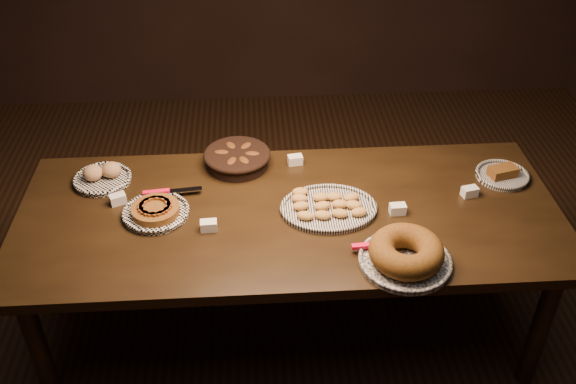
{
  "coord_description": "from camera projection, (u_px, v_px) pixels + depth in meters",
  "views": [
    {
      "loc": [
        -0.15,
        -2.22,
        2.49
      ],
      "look_at": [
        -0.0,
        0.05,
        0.82
      ],
      "focal_mm": 40.0,
      "sensor_mm": 36.0,
      "label": 1
    }
  ],
  "objects": [
    {
      "name": "bundt_cake_plate",
      "position": [
        406.0,
        254.0,
        2.52
      ],
      "size": [
        0.4,
        0.39,
        0.12
      ],
      "rotation": [
        0.0,
        0.0,
        0.39
      ],
      "color": "black",
      "rests_on": "buffet_table"
    },
    {
      "name": "tent_cards",
      "position": [
        299.0,
        196.0,
        2.88
      ],
      "size": [
        1.67,
        0.53,
        0.04
      ],
      "color": "white",
      "rests_on": "buffet_table"
    },
    {
      "name": "apple_tart_plate",
      "position": [
        156.0,
        211.0,
        2.79
      ],
      "size": [
        0.34,
        0.31,
        0.06
      ],
      "rotation": [
        0.0,
        0.0,
        0.35
      ],
      "color": "white",
      "rests_on": "buffet_table"
    },
    {
      "name": "buffet_table",
      "position": [
        290.0,
        224.0,
        2.87
      ],
      "size": [
        2.4,
        1.0,
        0.75
      ],
      "color": "black",
      "rests_on": "ground"
    },
    {
      "name": "ground",
      "position": [
        289.0,
        327.0,
        3.27
      ],
      "size": [
        5.0,
        5.0,
        0.0
      ],
      "primitive_type": "plane",
      "color": "black",
      "rests_on": "ground"
    },
    {
      "name": "madeleine_platter",
      "position": [
        328.0,
        207.0,
        2.82
      ],
      "size": [
        0.42,
        0.34,
        0.05
      ],
      "rotation": [
        0.0,
        0.0,
        -0.09
      ],
      "color": "black",
      "rests_on": "buffet_table"
    },
    {
      "name": "bread_roll_plate",
      "position": [
        102.0,
        176.0,
        3.0
      ],
      "size": [
        0.27,
        0.27,
        0.08
      ],
      "rotation": [
        0.0,
        0.0,
        0.23
      ],
      "color": "white",
      "rests_on": "buffet_table"
    },
    {
      "name": "croissant_basket",
      "position": [
        237.0,
        157.0,
        3.09
      ],
      "size": [
        0.32,
        0.32,
        0.08
      ],
      "rotation": [
        0.0,
        0.0,
        0.06
      ],
      "color": "black",
      "rests_on": "buffet_table"
    },
    {
      "name": "loaf_plate",
      "position": [
        502.0,
        174.0,
        3.02
      ],
      "size": [
        0.25,
        0.25,
        0.06
      ],
      "rotation": [
        0.0,
        0.0,
        0.26
      ],
      "color": "black",
      "rests_on": "buffet_table"
    }
  ]
}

